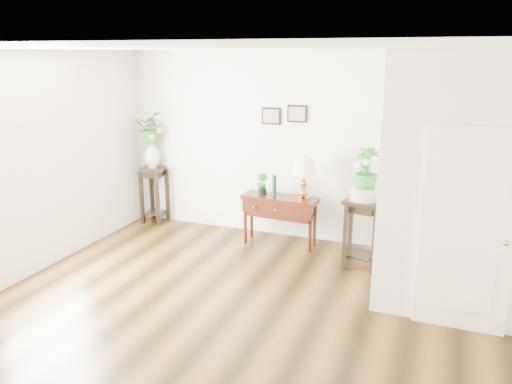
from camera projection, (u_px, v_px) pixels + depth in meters
The scene contains 20 objects.
floor at pixel (242, 325), 5.23m from camera, with size 6.00×5.50×0.02m, color #5A3813.
ceiling at pixel (239, 48), 4.47m from camera, with size 6.00×5.50×0.02m, color white.
wall_back at pixel (313, 149), 7.32m from camera, with size 6.00×0.02×2.80m, color silver.
wall_front at pixel (17, 347), 2.38m from camera, with size 6.00×0.02×2.80m, color silver.
wall_left at pixel (7, 172), 5.89m from camera, with size 0.02×5.50×2.80m, color silver.
partition at pixel (469, 175), 5.72m from camera, with size 1.80×1.95×2.80m, color silver.
door at pixel (467, 232), 4.91m from camera, with size 0.90×0.05×2.10m, color white.
art_print_left at pixel (271, 116), 7.41m from camera, with size 0.30×0.02×0.25m, color black.
art_print_right at pixel (297, 114), 7.26m from camera, with size 0.30×0.02×0.25m, color black.
wall_ornament at pixel (390, 114), 5.98m from camera, with size 0.51×0.51×0.07m, color #BD8346.
console_table at pixel (280, 221), 7.34m from camera, with size 1.11×0.37×0.74m, color #390C07.
table_lamp at pixel (304, 175), 7.03m from camera, with size 0.36×0.36×0.63m, color #BF7428.
green_vase at pixel (274, 185), 7.23m from camera, with size 0.06×0.06×0.31m, color #0A3821.
potted_plant at pixel (262, 184), 7.30m from camera, with size 0.18×0.14×0.32m, color #247C22.
plant_stand_a at pixel (155, 195), 8.33m from camera, with size 0.36×0.36×0.94m, color black.
porcelain_vase at pixel (152, 154), 8.14m from camera, with size 0.25×0.25×0.44m, color silver, non-canonical shape.
lily_arrangement at pixel (151, 127), 8.02m from camera, with size 0.49×0.42×0.54m, color #247C22.
plant_stand_b at pixel (362, 233), 6.57m from camera, with size 0.44×0.44×0.92m, color black.
ceramic_bowl at pixel (365, 194), 6.42m from camera, with size 0.38×0.38×0.17m, color beige.
narcissus at pixel (366, 170), 6.34m from camera, with size 0.31×0.31×0.56m, color #247C22.
Camera 1 is at (1.82, -4.29, 2.76)m, focal length 35.00 mm.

